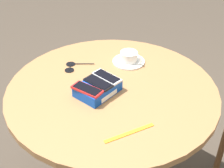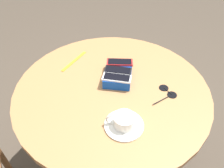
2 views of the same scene
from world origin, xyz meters
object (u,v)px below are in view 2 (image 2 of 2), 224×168
Objects in this scene: round_table at (112,107)px; lanyard_strap at (74,61)px; phone_black at (117,70)px; coffee_cup at (123,120)px; sunglasses at (167,92)px; saucer at (124,125)px; phone_box at (118,74)px; phone_red at (120,62)px; phone_white at (117,78)px.

round_table is 0.34m from lanyard_strap.
phone_black is 1.23× the size of coffee_cup.
saucer is at bearing -23.13° from sunglasses.
phone_red is at bearing -163.30° from phone_box.
phone_box is (-0.08, 0.00, 0.17)m from round_table.
saucer reaches higher than round_table.
phone_box is 0.31m from coffee_cup.
phone_box is 1.45× the size of phone_white.
lanyard_strap is (-0.30, -0.43, -0.00)m from saucer.
round_table is at bearing 3.01° from phone_black.
sunglasses is (-0.00, 0.26, -0.02)m from phone_box.
round_table is 5.83× the size of saucer.
phone_box is 1.49× the size of phone_black.
lanyard_strap is at bearing -83.12° from phone_red.
round_table is 0.20m from phone_white.
sunglasses is (-0.08, 0.26, 0.15)m from round_table.
phone_white is (0.06, 0.02, 0.00)m from phone_black.
sunglasses is at bearing 90.86° from phone_black.
phone_black is 0.31m from saucer.
round_table is at bearing 69.92° from lanyard_strap.
phone_red is at bearing -163.42° from phone_white.
round_table is at bearing 7.52° from phone_red.
phone_white is 0.94× the size of sunglasses.
round_table is at bearing -0.34° from phone_box.
saucer is (0.33, 0.16, -0.05)m from phone_red.
phone_red is 0.28m from lanyard_strap.
phone_black is 0.69× the size of lanyard_strap.
sunglasses is (0.03, 0.55, 0.00)m from lanyard_strap.
round_table is 0.29m from saucer.
sunglasses reaches higher than lanyard_strap.
lanyard_strap is (0.03, -0.27, -0.05)m from phone_red.
phone_black is 0.27m from sunglasses.
phone_white is (0.06, 0.02, 0.03)m from phone_box.
coffee_cup reaches higher than phone_box.
phone_white is 0.90× the size of saucer.
saucer is (0.21, 0.13, -0.05)m from phone_white.
coffee_cup reaches higher than lanyard_strap.
phone_white is at bearing -149.77° from coffee_cup.
phone_red is at bearing -154.39° from coffee_cup.
phone_red is 1.00× the size of phone_white.
phone_red and phone_white have the same top height.
round_table is 4.56× the size of lanyard_strap.
round_table is at bearing -47.45° from phone_white.
phone_red is (-0.06, -0.02, 0.03)m from phone_box.
phone_box reaches higher than saucer.
phone_red is (-0.14, -0.02, 0.20)m from round_table.
phone_box is at bearing -151.93° from saucer.
phone_box is 1.37× the size of sunglasses.
coffee_cup is (0.21, 0.12, -0.02)m from phone_white.
coffee_cup is at bearing 25.61° from phone_red.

